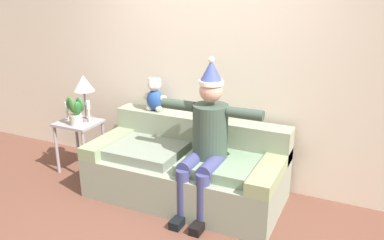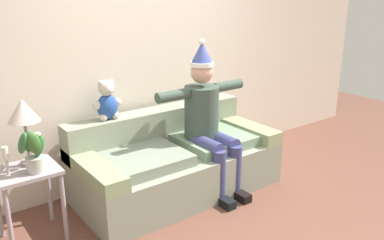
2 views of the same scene
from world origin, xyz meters
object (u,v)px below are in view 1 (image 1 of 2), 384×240
at_px(couch, 188,168).
at_px(table_lamp, 84,85).
at_px(potted_plant, 75,110).
at_px(candle_tall, 67,109).
at_px(teddy_bear, 155,96).
at_px(person_seated, 206,137).
at_px(candle_short, 88,108).
at_px(side_table, 79,131).

height_order(couch, table_lamp, table_lamp).
height_order(potted_plant, candle_tall, potted_plant).
bearing_deg(potted_plant, teddy_bear, 25.94).
bearing_deg(table_lamp, teddy_bear, 15.69).
distance_m(person_seated, candle_short, 1.56).
xyz_separation_m(person_seated, side_table, (-1.68, 0.16, -0.26)).
relative_size(teddy_bear, table_lamp, 0.71).
bearing_deg(person_seated, potted_plant, 177.51).
distance_m(side_table, potted_plant, 0.30).
height_order(person_seated, teddy_bear, person_seated).
bearing_deg(side_table, teddy_bear, 19.77).
bearing_deg(table_lamp, candle_tall, -151.22).
distance_m(teddy_bear, side_table, 1.02).
relative_size(side_table, table_lamp, 1.14).
height_order(potted_plant, candle_short, potted_plant).
height_order(person_seated, potted_plant, person_seated).
relative_size(candle_tall, candle_short, 0.86).
bearing_deg(couch, candle_tall, -179.05).
bearing_deg(candle_tall, person_seated, -4.28).
relative_size(side_table, candle_tall, 2.75).
relative_size(couch, candle_tall, 8.88).
distance_m(candle_tall, candle_short, 0.27).
distance_m(teddy_bear, candle_short, 0.79).
height_order(teddy_bear, potted_plant, teddy_bear).
distance_m(person_seated, potted_plant, 1.63).
height_order(side_table, potted_plant, potted_plant).
bearing_deg(person_seated, couch, 149.81).
bearing_deg(candle_short, side_table, -163.05).
relative_size(person_seated, candle_short, 5.81).
xyz_separation_m(person_seated, table_lamp, (-1.63, 0.24, 0.28)).
distance_m(person_seated, teddy_bear, 0.97).
bearing_deg(candle_tall, table_lamp, 28.78).
height_order(person_seated, candle_short, person_seated).
relative_size(person_seated, side_table, 2.45).
bearing_deg(person_seated, side_table, 174.71).
relative_size(person_seated, teddy_bear, 3.93).
bearing_deg(candle_tall, potted_plant, -19.65).
relative_size(couch, candle_short, 7.66).
distance_m(person_seated, side_table, 1.71).
bearing_deg(potted_plant, candle_short, 56.82).
relative_size(potted_plant, candle_short, 1.36).
bearing_deg(teddy_bear, potted_plant, -154.06).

